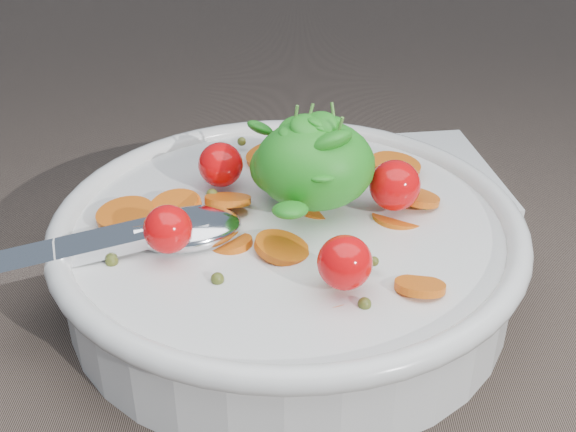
{
  "coord_description": "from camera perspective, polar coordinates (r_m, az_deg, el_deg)",
  "views": [
    {
      "loc": [
        -0.01,
        -0.4,
        0.3
      ],
      "look_at": [
        -0.02,
        0.0,
        0.06
      ],
      "focal_mm": 45.0,
      "sensor_mm": 36.0,
      "label": 1
    }
  ],
  "objects": [
    {
      "name": "ground",
      "position": [
        0.5,
        2.02,
        -6.05
      ],
      "size": [
        6.0,
        6.0,
        0.0
      ],
      "primitive_type": "plane",
      "color": "brown",
      "rests_on": "ground"
    },
    {
      "name": "bowl",
      "position": [
        0.48,
        0.0,
        -2.44
      ],
      "size": [
        0.33,
        0.31,
        0.13
      ],
      "color": "silver",
      "rests_on": "ground"
    },
    {
      "name": "napkin",
      "position": [
        0.65,
        8.1,
        3.2
      ],
      "size": [
        0.2,
        0.18,
        0.01
      ],
      "primitive_type": "cube",
      "rotation": [
        0.0,
        0.0,
        0.14
      ],
      "color": "white",
      "rests_on": "ground"
    }
  ]
}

